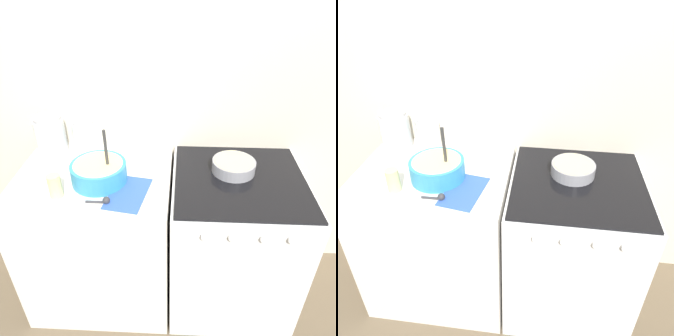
{
  "view_description": "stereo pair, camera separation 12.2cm",
  "coord_description": "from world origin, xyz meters",
  "views": [
    {
      "loc": [
        0.06,
        -1.08,
        1.89
      ],
      "look_at": [
        -0.01,
        0.35,
        0.95
      ],
      "focal_mm": 35.0,
      "sensor_mm": 36.0,
      "label": 1
    },
    {
      "loc": [
        0.18,
        -1.07,
        1.89
      ],
      "look_at": [
        -0.01,
        0.35,
        0.95
      ],
      "focal_mm": 35.0,
      "sensor_mm": 36.0,
      "label": 2
    }
  ],
  "objects": [
    {
      "name": "storage_jar_left",
      "position": [
        -0.71,
        0.58,
        1.0
      ],
      "size": [
        0.17,
        0.17,
        0.22
      ],
      "color": "silver",
      "rests_on": "countertop_cabinet"
    },
    {
      "name": "ground_plane",
      "position": [
        0.0,
        0.0,
        0.0
      ],
      "size": [
        12.0,
        12.0,
        0.0
      ],
      "primitive_type": "plane",
      "color": "brown"
    },
    {
      "name": "mixing_bowl",
      "position": [
        -0.36,
        0.29,
        0.96
      ],
      "size": [
        0.28,
        0.28,
        0.3
      ],
      "color": "#338CBF",
      "rests_on": "countertop_cabinet"
    },
    {
      "name": "recipe_page",
      "position": [
        -0.2,
        0.18,
        0.91
      ],
      "size": [
        0.22,
        0.31,
        0.01
      ],
      "color": "#3359B2",
      "rests_on": "countertop_cabinet"
    },
    {
      "name": "storage_jar_middle",
      "position": [
        -0.5,
        0.58,
        0.99
      ],
      "size": [
        0.13,
        0.13,
        0.21
      ],
      "color": "silver",
      "rests_on": "countertop_cabinet"
    },
    {
      "name": "measuring_spoon",
      "position": [
        -0.3,
        0.11,
        0.92
      ],
      "size": [
        0.12,
        0.04,
        0.04
      ],
      "color": "#333338",
      "rests_on": "countertop_cabinet"
    },
    {
      "name": "tin_can",
      "position": [
        -0.54,
        0.15,
        0.96
      ],
      "size": [
        0.06,
        0.06,
        0.12
      ],
      "color": "beige",
      "rests_on": "countertop_cabinet"
    },
    {
      "name": "wall_back",
      "position": [
        0.0,
        0.71,
        1.2
      ],
      "size": [
        4.65,
        0.05,
        2.4
      ],
      "color": "beige",
      "rests_on": "ground_plane"
    },
    {
      "name": "countertop_cabinet",
      "position": [
        -0.41,
        0.34,
        0.45
      ],
      "size": [
        0.82,
        0.69,
        0.9
      ],
      "color": "silver",
      "rests_on": "ground_plane"
    },
    {
      "name": "baking_pan",
      "position": [
        0.34,
        0.41,
        0.94
      ],
      "size": [
        0.23,
        0.23,
        0.07
      ],
      "color": "gray",
      "rests_on": "stove"
    },
    {
      "name": "stove",
      "position": [
        0.37,
        0.34,
        0.45
      ],
      "size": [
        0.71,
        0.71,
        0.9
      ],
      "color": "silver",
      "rests_on": "ground_plane"
    }
  ]
}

